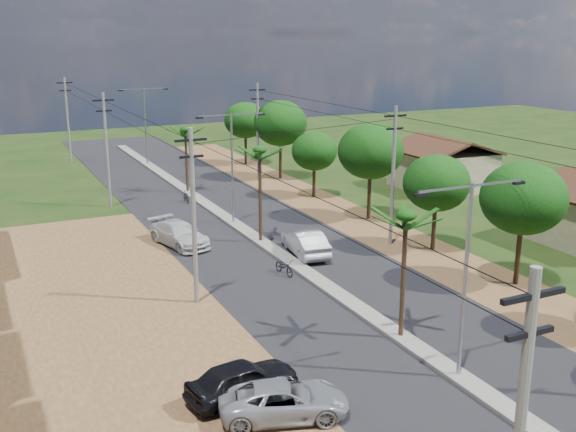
# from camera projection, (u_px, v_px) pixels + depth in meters

# --- Properties ---
(ground) EXTENTS (160.00, 160.00, 0.00)m
(ground) POSITION_uv_depth(u_px,v_px,m) (458.00, 378.00, 26.97)
(ground) COLOR black
(ground) RESTS_ON ground
(road) EXTENTS (12.00, 110.00, 0.04)m
(road) POSITION_uv_depth(u_px,v_px,m) (294.00, 265.00, 40.03)
(road) COLOR black
(road) RESTS_ON ground
(median) EXTENTS (1.00, 90.00, 0.18)m
(median) POSITION_uv_depth(u_px,v_px,m) (273.00, 250.00, 42.62)
(median) COLOR #605E56
(median) RESTS_ON ground
(dirt_lot_west) EXTENTS (18.00, 46.00, 0.04)m
(dirt_lot_west) POSITION_uv_depth(u_px,v_px,m) (41.00, 369.00, 27.70)
(dirt_lot_west) COLOR #55301D
(dirt_lot_west) RESTS_ON ground
(dirt_shoulder_east) EXTENTS (5.00, 90.00, 0.03)m
(dirt_shoulder_east) POSITION_uv_depth(u_px,v_px,m) (412.00, 247.00, 43.56)
(dirt_shoulder_east) COLOR #55301D
(dirt_shoulder_east) RESTS_ON ground
(house_east_far) EXTENTS (7.60, 7.50, 4.60)m
(house_east_far) POSITION_uv_depth(u_px,v_px,m) (443.00, 162.00, 59.46)
(house_east_far) COLOR #978966
(house_east_far) RESTS_ON ground
(tree_east_c) EXTENTS (4.60, 4.60, 6.83)m
(tree_east_c) POSITION_uv_depth(u_px,v_px,m) (523.00, 198.00, 35.82)
(tree_east_c) COLOR black
(tree_east_c) RESTS_ON ground
(tree_east_d) EXTENTS (4.20, 4.20, 6.13)m
(tree_east_d) POSITION_uv_depth(u_px,v_px,m) (436.00, 183.00, 41.93)
(tree_east_d) COLOR black
(tree_east_d) RESTS_ON ground
(tree_east_e) EXTENTS (4.80, 4.80, 7.14)m
(tree_east_e) POSITION_uv_depth(u_px,v_px,m) (371.00, 151.00, 48.78)
(tree_east_e) COLOR black
(tree_east_e) RESTS_ON ground
(tree_east_f) EXTENTS (3.80, 3.80, 5.52)m
(tree_east_f) POSITION_uv_depth(u_px,v_px,m) (314.00, 151.00, 55.90)
(tree_east_f) COLOR black
(tree_east_f) RESTS_ON ground
(tree_east_g) EXTENTS (5.00, 5.00, 7.38)m
(tree_east_g) POSITION_uv_depth(u_px,v_px,m) (280.00, 123.00, 62.76)
(tree_east_g) COLOR black
(tree_east_g) RESTS_ON ground
(tree_east_h) EXTENTS (4.40, 4.40, 6.52)m
(tree_east_h) POSITION_uv_depth(u_px,v_px,m) (245.00, 120.00, 69.76)
(tree_east_h) COLOR black
(tree_east_h) RESTS_ON ground
(palm_median_near) EXTENTS (2.00, 2.00, 6.15)m
(palm_median_near) POSITION_uv_depth(u_px,v_px,m) (406.00, 221.00, 29.00)
(palm_median_near) COLOR black
(palm_median_near) RESTS_ON ground
(palm_median_mid) EXTENTS (2.00, 2.00, 6.55)m
(palm_median_mid) POSITION_uv_depth(u_px,v_px,m) (260.00, 154.00, 42.84)
(palm_median_mid) COLOR black
(palm_median_mid) RESTS_ON ground
(palm_median_far) EXTENTS (2.00, 2.00, 5.85)m
(palm_median_far) POSITION_uv_depth(u_px,v_px,m) (185.00, 132.00, 56.94)
(palm_median_far) COLOR black
(palm_median_far) RESTS_ON ground
(streetlight_near) EXTENTS (5.10, 0.18, 8.00)m
(streetlight_near) POSITION_uv_depth(u_px,v_px,m) (466.00, 265.00, 25.72)
(streetlight_near) COLOR gray
(streetlight_near) RESTS_ON ground
(streetlight_mid) EXTENTS (5.10, 0.18, 8.00)m
(streetlight_mid) POSITION_uv_depth(u_px,v_px,m) (232.00, 159.00, 47.49)
(streetlight_mid) COLOR gray
(streetlight_mid) RESTS_ON ground
(streetlight_far) EXTENTS (5.10, 0.18, 8.00)m
(streetlight_far) POSITION_uv_depth(u_px,v_px,m) (145.00, 119.00, 69.26)
(streetlight_far) COLOR gray
(streetlight_far) RESTS_ON ground
(utility_pole_w_b) EXTENTS (1.60, 0.24, 9.00)m
(utility_pole_w_b) POSITION_uv_depth(u_px,v_px,m) (194.00, 213.00, 33.26)
(utility_pole_w_b) COLOR #605E56
(utility_pole_w_b) RESTS_ON ground
(utility_pole_w_c) EXTENTS (1.60, 0.24, 9.00)m
(utility_pole_w_c) POSITION_uv_depth(u_px,v_px,m) (107.00, 148.00, 52.42)
(utility_pole_w_c) COLOR #605E56
(utility_pole_w_c) RESTS_ON ground
(utility_pole_w_d) EXTENTS (1.60, 0.24, 9.00)m
(utility_pole_w_d) POSITION_uv_depth(u_px,v_px,m) (68.00, 118.00, 70.71)
(utility_pole_w_d) COLOR #605E56
(utility_pole_w_d) RESTS_ON ground
(utility_pole_e_b) EXTENTS (1.60, 0.24, 9.00)m
(utility_pole_e_b) POSITION_uv_depth(u_px,v_px,m) (393.00, 173.00, 42.77)
(utility_pole_e_b) COLOR #605E56
(utility_pole_e_b) RESTS_ON ground
(utility_pole_e_c) EXTENTS (1.60, 0.24, 9.00)m
(utility_pole_e_c) POSITION_uv_depth(u_px,v_px,m) (258.00, 130.00, 61.93)
(utility_pole_e_c) COLOR #605E56
(utility_pole_e_c) RESTS_ON ground
(car_silver_mid) EXTENTS (2.34, 5.06, 1.61)m
(car_silver_mid) POSITION_uv_depth(u_px,v_px,m) (305.00, 243.00, 41.75)
(car_silver_mid) COLOR gray
(car_silver_mid) RESTS_ON ground
(car_white_far) EXTENTS (3.28, 5.56, 1.51)m
(car_white_far) POSITION_uv_depth(u_px,v_px,m) (179.00, 235.00, 43.59)
(car_white_far) COLOR #A9A9A5
(car_white_far) RESTS_ON ground
(car_parked_silver) EXTENTS (5.12, 3.46, 1.30)m
(car_parked_silver) POSITION_uv_depth(u_px,v_px,m) (284.00, 401.00, 24.06)
(car_parked_silver) COLOR gray
(car_parked_silver) RESTS_ON ground
(car_parked_dark) EXTENTS (4.63, 2.46, 1.50)m
(car_parked_dark) POSITION_uv_depth(u_px,v_px,m) (242.00, 380.00, 25.29)
(car_parked_dark) COLOR black
(car_parked_dark) RESTS_ON ground
(moto_rider_west_a) EXTENTS (0.82, 1.85, 0.94)m
(moto_rider_west_a) POSITION_uv_depth(u_px,v_px,m) (284.00, 267.00, 38.35)
(moto_rider_west_a) COLOR black
(moto_rider_west_a) RESTS_ON ground
(moto_rider_west_b) EXTENTS (0.47, 1.51, 0.90)m
(moto_rider_west_b) POSITION_uv_depth(u_px,v_px,m) (186.00, 197.00, 54.73)
(moto_rider_west_b) COLOR black
(moto_rider_west_b) RESTS_ON ground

